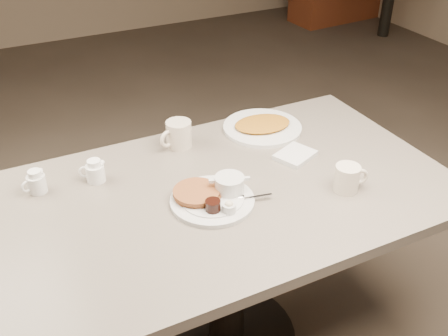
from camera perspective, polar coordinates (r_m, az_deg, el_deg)
name	(u,v)px	position (r m, az deg, el deg)	size (l,w,h in m)	color
diner_table	(227,229)	(1.83, 0.28, -6.63)	(1.50, 0.90, 0.75)	slate
main_plate	(214,195)	(1.66, -1.15, -2.99)	(0.35, 0.34, 0.07)	beige
coffee_mug_near	(348,178)	(1.75, 13.34, -1.05)	(0.12, 0.10, 0.09)	beige
napkin	(295,155)	(1.91, 7.77, 1.39)	(0.17, 0.15, 0.02)	silver
coffee_mug_far	(178,134)	(1.95, -5.03, 3.67)	(0.15, 0.12, 0.10)	beige
creamer_left	(36,182)	(1.80, -19.80, -1.48)	(0.09, 0.06, 0.08)	white
creamer_right	(95,172)	(1.80, -13.91, -0.37)	(0.09, 0.07, 0.08)	white
hash_plate	(262,126)	(2.08, 4.20, 4.56)	(0.34, 0.34, 0.04)	silver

